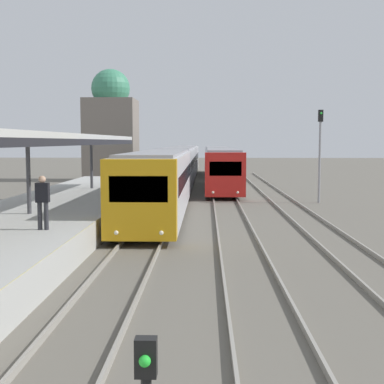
{
  "coord_description": "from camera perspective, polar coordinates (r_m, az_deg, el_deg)",
  "views": [
    {
      "loc": [
        2.29,
        -1.45,
        3.67
      ],
      "look_at": [
        1.74,
        19.5,
        1.69
      ],
      "focal_mm": 50.0,
      "sensor_mm": 36.0,
      "label": 1
    }
  ],
  "objects": [
    {
      "name": "platform_canopy",
      "position": [
        20.82,
        -17.04,
        5.66
      ],
      "size": [
        4.0,
        27.53,
        3.0
      ],
      "color": "beige",
      "rests_on": "station_platform"
    },
    {
      "name": "train_far",
      "position": [
        49.43,
        2.89,
        3.15
      ],
      "size": [
        2.54,
        33.47,
        3.13
      ],
      "color": "red",
      "rests_on": "ground_plane"
    },
    {
      "name": "distant_domed_building",
      "position": [
        51.01,
        -8.61,
        6.67
      ],
      "size": [
        4.67,
        4.67,
        10.4
      ],
      "color": "slate",
      "rests_on": "ground_plane"
    },
    {
      "name": "train_near",
      "position": [
        43.45,
        -1.52,
        2.89
      ],
      "size": [
        2.59,
        50.74,
        3.19
      ],
      "color": "gold",
      "rests_on": "ground_plane"
    },
    {
      "name": "signal_mast_far",
      "position": [
        32.78,
        13.49,
        4.86
      ],
      "size": [
        0.28,
        0.29,
        5.54
      ],
      "color": "gray",
      "rests_on": "ground_plane"
    },
    {
      "name": "person_on_platform",
      "position": [
        16.96,
        -15.65,
        -0.74
      ],
      "size": [
        0.4,
        0.22,
        1.66
      ],
      "color": "#2D2D33",
      "rests_on": "station_platform"
    }
  ]
}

